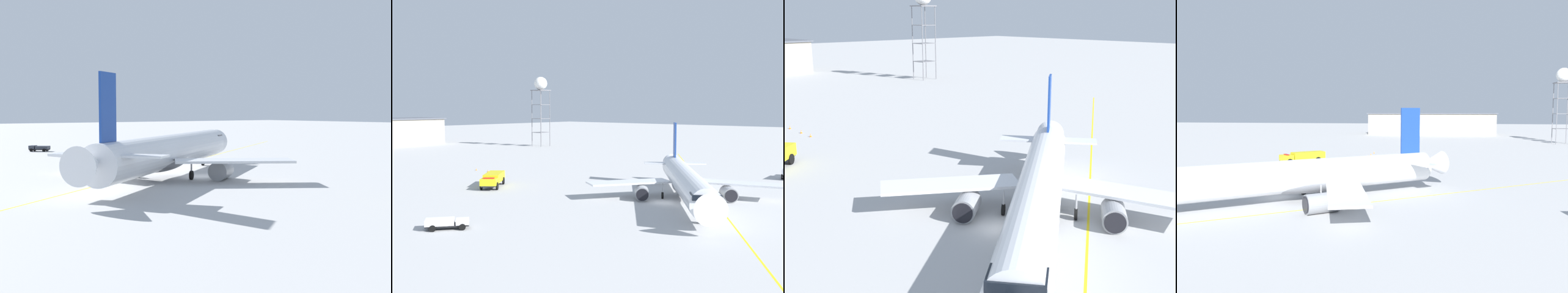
{
  "view_description": "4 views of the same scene",
  "coord_description": "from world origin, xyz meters",
  "views": [
    {
      "loc": [
        40.6,
        54.79,
        8.36
      ],
      "look_at": [
        10.74,
        13.75,
        4.98
      ],
      "focal_mm": 49.45,
      "sensor_mm": 36.0,
      "label": 1
    },
    {
      "loc": [
        -65.42,
        -40.79,
        15.07
      ],
      "look_at": [
        25.93,
        38.18,
        5.27
      ],
      "focal_mm": 45.26,
      "sensor_mm": 36.0,
      "label": 2
    },
    {
      "loc": [
        -32.14,
        -31.86,
        19.2
      ],
      "look_at": [
        10.74,
        13.75,
        3.41
      ],
      "focal_mm": 48.73,
      "sensor_mm": 36.0,
      "label": 3
    },
    {
      "loc": [
        20.51,
        -49.01,
        11.62
      ],
      "look_at": [
        10.74,
        13.75,
        5.75
      ],
      "focal_mm": 35.82,
      "sensor_mm": 36.0,
      "label": 4
    }
  ],
  "objects": [
    {
      "name": "ground_plane",
      "position": [
        0.0,
        0.0,
        0.0
      ],
      "size": [
        600.0,
        600.0,
        0.0
      ],
      "primitive_type": "plane",
      "color": "#B2B2B2"
    },
    {
      "name": "safety_cone_far",
      "position": [
        4.77,
        54.79,
        0.28
      ],
      "size": [
        0.36,
        0.36,
        0.55
      ],
      "color": "orange",
      "rests_on": "ground_plane"
    },
    {
      "name": "safety_cone_near",
      "position": [
        4.57,
        46.7,
        0.28
      ],
      "size": [
        0.36,
        0.36,
        0.55
      ],
      "color": "orange",
      "rests_on": "ground_plane"
    },
    {
      "name": "taxiway_centreline",
      "position": [
        4.81,
        -6.53,
        0.0
      ],
      "size": [
        133.73,
        92.49,
        0.01
      ],
      "rotation": [
        0.0,
        0.0,
        3.75
      ],
      "color": "yellow",
      "rests_on": "ground_plane"
    },
    {
      "name": "airliner_main",
      "position": [
        3.79,
        -1.6,
        3.07
      ],
      "size": [
        38.64,
        30.78,
        12.02
      ],
      "rotation": [
        0.0,
        0.0,
        3.78
      ],
      "color": "white",
      "rests_on": "ground_plane"
    },
    {
      "name": "radar_tower",
      "position": [
        64.81,
        95.45,
        22.13
      ],
      "size": [
        5.59,
        5.59,
        26.3
      ],
      "color": "slate",
      "rests_on": "ground_plane"
    },
    {
      "name": "safety_cone_mid",
      "position": [
        4.66,
        50.23,
        0.28
      ],
      "size": [
        0.36,
        0.36,
        0.55
      ],
      "color": "orange",
      "rests_on": "ground_plane"
    }
  ]
}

